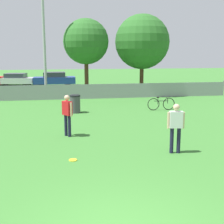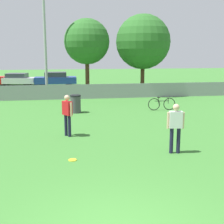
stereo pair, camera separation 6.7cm
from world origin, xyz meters
TOP-DOWN VIEW (x-y plane):
  - fence_backline at (0.00, 18.00)m, footprint 24.36×0.07m
  - light_pole at (-1.96, 19.08)m, footprint 0.90×0.36m
  - tree_near_pole at (1.23, 19.74)m, footprint 3.56×3.56m
  - tree_far_right at (5.75, 19.65)m, footprint 4.38×4.38m
  - player_receiver_white at (2.89, 4.63)m, footprint 0.59×0.28m
  - player_defender_red at (-0.70, 7.49)m, footprint 0.43×0.50m
  - frisbee_disc at (-0.64, 4.46)m, footprint 0.27×0.27m
  - bicycle_sideline at (5.07, 12.57)m, footprint 1.69×0.44m
  - trash_bin at (-0.10, 12.61)m, footprint 0.61×0.61m
  - parked_car_silver at (-5.43, 29.14)m, footprint 4.20×2.49m
  - parked_car_blue at (-1.39, 28.21)m, footprint 4.31×1.84m

SIDE VIEW (x-z plane):
  - frisbee_disc at x=-0.64m, z-range 0.00..0.03m
  - bicycle_sideline at x=5.07m, z-range -0.01..0.78m
  - trash_bin at x=-0.10m, z-range 0.00..1.04m
  - fence_backline at x=0.00m, z-range -0.05..1.16m
  - parked_car_silver at x=-5.43m, z-range 0.00..1.27m
  - parked_car_blue at x=-1.39m, z-range -0.01..1.40m
  - player_receiver_white at x=2.89m, z-range 0.15..1.88m
  - player_defender_red at x=-0.70m, z-range 0.15..1.88m
  - tree_near_pole at x=1.23m, z-range 1.23..7.29m
  - tree_far_right at x=5.75m, z-range 1.03..7.51m
  - light_pole at x=-1.96m, z-range 0.77..9.96m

